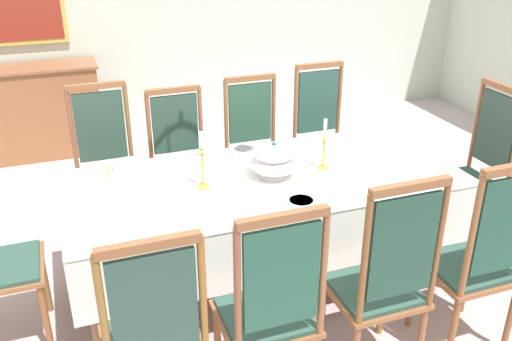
{
  "coord_description": "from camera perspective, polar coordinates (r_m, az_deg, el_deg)",
  "views": [
    {
      "loc": [
        -1.07,
        -2.85,
        2.22
      ],
      "look_at": [
        -0.08,
        -0.1,
        0.85
      ],
      "focal_mm": 38.8,
      "sensor_mm": 36.0,
      "label": 1
    }
  ],
  "objects": [
    {
      "name": "bowl_far_right",
      "position": [
        3.79,
        4.44,
        2.82
      ],
      "size": [
        0.14,
        0.14,
        0.04
      ],
      "color": "white",
      "rests_on": "tablecloth"
    },
    {
      "name": "chair_north_b",
      "position": [
        4.14,
        -7.76,
        1.08
      ],
      "size": [
        0.44,
        0.42,
        1.08
      ],
      "rotation": [
        0.0,
        0.0,
        3.14
      ],
      "color": "#935437",
      "rests_on": "ground"
    },
    {
      "name": "chair_south_d",
      "position": [
        3.14,
        22.04,
        -8.31
      ],
      "size": [
        0.44,
        0.42,
        1.18
      ],
      "color": "#915A40",
      "rests_on": "ground"
    },
    {
      "name": "spoon_secondary",
      "position": [
        3.54,
        -15.08,
        0.11
      ],
      "size": [
        0.03,
        0.18,
        0.01
      ],
      "rotation": [
        0.0,
        0.0,
        -0.01
      ],
      "color": "gold",
      "rests_on": "tablecloth"
    },
    {
      "name": "bowl_near_left",
      "position": [
        3.65,
        -1.13,
        2.07
      ],
      "size": [
        0.17,
        0.17,
        0.04
      ],
      "color": "white",
      "rests_on": "tablecloth"
    },
    {
      "name": "chair_north_a",
      "position": [
        4.07,
        -15.16,
        0.4
      ],
      "size": [
        0.44,
        0.42,
        1.16
      ],
      "rotation": [
        0.0,
        0.0,
        3.14
      ],
      "color": "brown",
      "rests_on": "ground"
    },
    {
      "name": "dining_table",
      "position": [
        3.36,
        0.96,
        -1.93
      ],
      "size": [
        2.35,
        1.02,
        0.77
      ],
      "color": "#92603D",
      "rests_on": "ground"
    },
    {
      "name": "chair_south_b",
      "position": [
        2.6,
        1.5,
        -14.03
      ],
      "size": [
        0.44,
        0.42,
        1.14
      ],
      "color": "#96542F",
      "rests_on": "ground"
    },
    {
      "name": "chair_head_east",
      "position": [
        4.19,
        21.68,
        0.27
      ],
      "size": [
        0.42,
        0.44,
        1.18
      ],
      "rotation": [
        0.0,
        0.0,
        1.57
      ],
      "color": "brown",
      "rests_on": "ground"
    },
    {
      "name": "sideboard",
      "position": [
        5.86,
        -22.67,
        5.52
      ],
      "size": [
        1.44,
        0.48,
        0.9
      ],
      "rotation": [
        0.0,
        0.0,
        3.14
      ],
      "color": "brown",
      "rests_on": "ground"
    },
    {
      "name": "candlestick_east",
      "position": [
        3.42,
        7.02,
        2.16
      ],
      "size": [
        0.07,
        0.07,
        0.33
      ],
      "color": "gold",
      "rests_on": "tablecloth"
    },
    {
      "name": "bowl_near_right",
      "position": [
        3.52,
        -12.99,
        0.54
      ],
      "size": [
        0.2,
        0.2,
        0.04
      ],
      "color": "white",
      "rests_on": "tablecloth"
    },
    {
      "name": "chair_south_c",
      "position": [
        2.82,
        12.97,
        -10.95
      ],
      "size": [
        0.44,
        0.42,
        1.18
      ],
      "color": "#91583F",
      "rests_on": "ground"
    },
    {
      "name": "bowl_far_left",
      "position": [
        3.02,
        4.67,
        -3.25
      ],
      "size": [
        0.16,
        0.16,
        0.03
      ],
      "color": "white",
      "rests_on": "tablecloth"
    },
    {
      "name": "soup_tureen",
      "position": [
        3.3,
        1.87,
        1.1
      ],
      "size": [
        0.28,
        0.28,
        0.22
      ],
      "color": "white",
      "rests_on": "tablecloth"
    },
    {
      "name": "spoon_primary",
      "position": [
        3.71,
        0.35,
        2.19
      ],
      "size": [
        0.04,
        0.18,
        0.01
      ],
      "rotation": [
        0.0,
        0.0,
        0.11
      ],
      "color": "gold",
      "rests_on": "tablecloth"
    },
    {
      "name": "chair_north_d",
      "position": [
        4.49,
        6.9,
        3.48
      ],
      "size": [
        0.44,
        0.42,
        1.16
      ],
      "rotation": [
        0.0,
        0.0,
        3.14
      ],
      "color": "#8F5A3D",
      "rests_on": "ground"
    },
    {
      "name": "candlestick_west",
      "position": [
        3.16,
        -5.52,
        0.5
      ],
      "size": [
        0.07,
        0.07,
        0.35
      ],
      "color": "gold",
      "rests_on": "tablecloth"
    },
    {
      "name": "ground",
      "position": [
        3.78,
        0.58,
        -11.27
      ],
      "size": [
        7.28,
        6.01,
        0.04
      ],
      "primitive_type": "cube",
      "color": "#BCA9AC"
    },
    {
      "name": "chair_south_a",
      "position": [
        2.51,
        -10.49,
        -16.49
      ],
      "size": [
        0.44,
        0.42,
        1.13
      ],
      "color": "#9A5F37",
      "rests_on": "ground"
    },
    {
      "name": "tablecloth",
      "position": [
        3.37,
        0.96,
        -2.29
      ],
      "size": [
        2.37,
        1.04,
        0.39
      ],
      "color": "white",
      "rests_on": "dining_table"
    },
    {
      "name": "chair_north_c",
      "position": [
        4.28,
        -0.05,
        2.32
      ],
      "size": [
        0.44,
        0.42,
        1.11
      ],
      "rotation": [
        0.0,
        0.0,
        3.14
      ],
      "color": "#90573A",
      "rests_on": "ground"
    }
  ]
}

